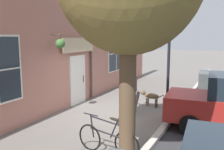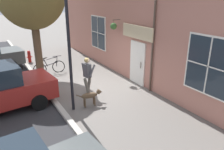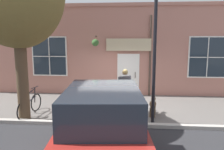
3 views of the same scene
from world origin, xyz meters
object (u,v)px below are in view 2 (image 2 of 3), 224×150
object	(u,v)px
pedestrian_walking	(87,73)
leaning_bicycle	(49,67)
fire_hydrant	(29,56)
dog_on_leash	(91,95)
street_lamp	(67,18)

from	to	relation	value
pedestrian_walking	leaning_bicycle	distance (m)	3.64
leaning_bicycle	fire_hydrant	bearing A→B (deg)	-80.38
pedestrian_walking	dog_on_leash	xyz separation A→B (m)	(0.37, 1.05, -0.56)
pedestrian_walking	street_lamp	bearing A→B (deg)	41.86
fire_hydrant	dog_on_leash	bearing A→B (deg)	96.32
fire_hydrant	street_lamp	bearing A→B (deg)	90.83
dog_on_leash	leaning_bicycle	distance (m)	4.58
pedestrian_walking	dog_on_leash	bearing A→B (deg)	70.70
pedestrian_walking	leaning_bicycle	size ratio (longest dim) A/B	0.96
fire_hydrant	leaning_bicycle	bearing A→B (deg)	99.62
street_lamp	dog_on_leash	bearing A→B (deg)	173.89
dog_on_leash	street_lamp	xyz separation A→B (m)	(0.72, -0.08, 2.99)
leaning_bicycle	fire_hydrant	world-z (taller)	leaning_bicycle
fire_hydrant	pedestrian_walking	bearing A→B (deg)	100.56
dog_on_leash	fire_hydrant	size ratio (longest dim) A/B	1.39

